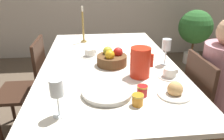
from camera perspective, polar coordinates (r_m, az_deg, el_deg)
The scene contains 16 objects.
ground_plane at distance 2.17m, azimuth -0.77°, elevation -16.91°, with size 20.00×20.00×0.00m, color brown.
dining_table at distance 1.81m, azimuth -0.88°, elevation -0.61°, with size 1.05×1.82×0.76m.
chair_person_side at distance 1.79m, azimuth 23.96°, elevation -10.02°, with size 0.42×0.42×0.91m.
chair_opposite at distance 2.12m, azimuth -20.81°, elevation -4.05°, with size 0.42×0.42×0.91m.
red_pitcher at distance 1.50m, azimuth 7.39°, elevation 2.02°, with size 0.16×0.14×0.21m.
wine_glass_water at distance 1.73m, azimuth 14.03°, elevation 6.14°, with size 0.07×0.07×0.21m.
wine_glass_juice at distance 1.08m, azimuth -14.27°, elevation -5.07°, with size 0.07×0.07×0.20m.
teacup_near_person at distance 1.55m, azimuth 14.81°, elevation -0.86°, with size 0.15×0.15×0.07m.
teacup_across at distance 1.90m, azimuth -5.79°, elevation 4.38°, with size 0.15×0.15×0.07m.
serving_tray at distance 1.30m, azimuth -1.25°, elevation -5.82°, with size 0.30×0.30×0.03m.
bread_plate at distance 1.33m, azimuth 16.08°, elevation -5.31°, with size 0.20×0.20×0.09m.
jam_jar_amber at distance 1.29m, azimuth 7.91°, elevation -5.26°, with size 0.06×0.06×0.06m.
jam_jar_red at distance 1.20m, azimuth 6.73°, elevation -7.63°, with size 0.06×0.06×0.06m.
fruit_bowl at distance 1.70m, azimuth -0.05°, elevation 3.01°, with size 0.23×0.23×0.14m.
candlestick_tall at distance 2.29m, azimuth -7.54°, elevation 10.76°, with size 0.06×0.06×0.37m.
potted_plant at distance 3.87m, azimuth 20.90°, elevation 9.96°, with size 0.54×0.54×0.90m.
Camera 1 is at (-0.14, -1.64, 1.42)m, focal length 35.00 mm.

